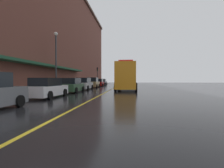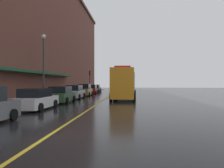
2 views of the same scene
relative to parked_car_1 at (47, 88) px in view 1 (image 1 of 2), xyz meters
The scene contains 17 objects.
ground_plane 17.28m from the parked_car_1, 76.88° to the left, with size 112.00×112.00×0.00m, color black.
sidewalk_left 16.98m from the parked_car_1, 97.73° to the left, with size 2.40×70.00×0.15m, color #ADA8A0.
lane_center_stripe 17.28m from the parked_car_1, 76.88° to the left, with size 0.16×70.00×0.01m, color gold.
brick_building_left 20.43m from the parked_car_1, 120.46° to the left, with size 12.80×64.00×19.51m.
parked_car_1 is the anchor object (origin of this frame).
parked_car_2 5.78m from the parked_car_1, 89.50° to the left, with size 2.15×4.16×1.64m.
parked_car_3 11.49m from the parked_car_1, 89.96° to the left, with size 1.98×4.62×1.72m.
parked_car_4 17.56m from the parked_car_1, 89.90° to the left, with size 2.02×4.15×1.83m.
parked_car_5 23.37m from the parked_car_1, 90.01° to the left, with size 2.19×4.27×1.63m.
parked_car_6 28.62m from the parked_car_1, 90.16° to the left, with size 2.13×4.80×1.62m.
utility_truck 12.72m from the parked_car_1, 60.38° to the left, with size 3.01×9.15×3.83m.
parking_meter_0 28.16m from the parked_car_1, 92.92° to the left, with size 0.14×0.18×1.33m.
parking_meter_1 5.04m from the parked_car_1, 106.53° to the left, with size 0.14×0.18×1.33m.
parking_meter_2 7.84m from the parked_car_1, 100.53° to the left, with size 0.14×0.18×1.33m.
parking_meter_3 25.63m from the parked_car_1, 93.20° to the left, with size 0.14×0.18×1.33m.
street_lamp_left 7.68m from the parked_car_1, 107.51° to the left, with size 0.44×0.44×6.94m.
traffic_light_near 29.42m from the parked_car_1, 92.68° to the left, with size 0.38×0.36×4.30m.
Camera 1 is at (2.85, -5.49, 1.48)m, focal length 28.28 mm.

